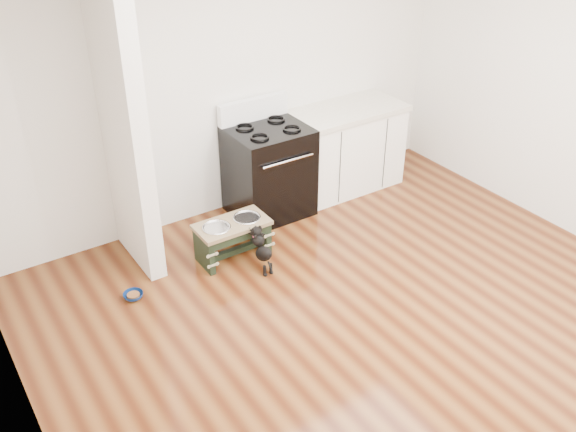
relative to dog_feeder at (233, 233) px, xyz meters
name	(u,v)px	position (x,y,z in m)	size (l,w,h in m)	color
ground	(389,338)	(0.46, -1.64, -0.26)	(5.00, 5.00, 0.00)	#411B0B
room_shell	(409,149)	(0.46, -1.64, 1.36)	(5.00, 5.00, 5.00)	silver
partition_wall	(123,121)	(-0.71, 0.46, 1.09)	(0.15, 0.80, 2.70)	silver
oven_range	(269,170)	(0.71, 0.52, 0.22)	(0.76, 0.69, 1.14)	black
cabinet_run	(345,148)	(1.69, 0.54, 0.19)	(1.24, 0.64, 0.91)	white
dog_feeder	(233,233)	(0.00, 0.00, 0.00)	(0.67, 0.36, 0.38)	black
puppy	(262,248)	(0.12, -0.31, -0.04)	(0.12, 0.34, 0.41)	black
floor_bowl	(133,296)	(-1.01, -0.07, -0.23)	(0.18, 0.18, 0.05)	navy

